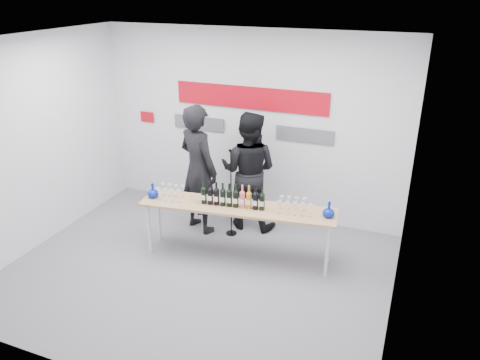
% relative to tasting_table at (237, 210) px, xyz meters
% --- Properties ---
extents(ground, '(5.00, 5.00, 0.00)m').
position_rel_tasting_table_xyz_m(ground, '(-0.37, -0.54, -0.74)').
color(ground, slate).
rests_on(ground, ground).
extents(back_wall, '(5.00, 0.04, 3.00)m').
position_rel_tasting_table_xyz_m(back_wall, '(-0.37, 1.46, 0.76)').
color(back_wall, silver).
rests_on(back_wall, ground).
extents(signage, '(3.38, 0.02, 0.79)m').
position_rel_tasting_table_xyz_m(signage, '(-0.42, 1.43, 1.06)').
color(signage, '#B80716').
rests_on(signage, back_wall).
extents(tasting_table, '(2.73, 0.89, 0.80)m').
position_rel_tasting_table_xyz_m(tasting_table, '(0.00, 0.00, 0.00)').
color(tasting_table, tan).
rests_on(tasting_table, ground).
extents(wine_bottles, '(0.89, 0.19, 0.33)m').
position_rel_tasting_table_xyz_m(wine_bottles, '(-0.06, -0.03, 0.23)').
color(wine_bottles, black).
rests_on(wine_bottles, tasting_table).
extents(decanter_left, '(0.16, 0.16, 0.21)m').
position_rel_tasting_table_xyz_m(decanter_left, '(-1.21, -0.18, 0.17)').
color(decanter_left, '#081E98').
rests_on(decanter_left, tasting_table).
extents(decanter_right, '(0.16, 0.16, 0.21)m').
position_rel_tasting_table_xyz_m(decanter_right, '(1.21, 0.15, 0.17)').
color(decanter_right, '#081E98').
rests_on(decanter_right, tasting_table).
extents(glasses_left, '(0.38, 0.26, 0.18)m').
position_rel_tasting_table_xyz_m(glasses_left, '(-0.95, -0.13, 0.15)').
color(glasses_left, silver).
rests_on(glasses_left, tasting_table).
extents(glasses_right, '(0.48, 0.26, 0.18)m').
position_rel_tasting_table_xyz_m(glasses_right, '(0.76, 0.10, 0.15)').
color(glasses_right, silver).
rests_on(glasses_right, tasting_table).
extents(presenter_left, '(0.86, 0.73, 2.00)m').
position_rel_tasting_table_xyz_m(presenter_left, '(-0.87, 0.57, 0.26)').
color(presenter_left, black).
rests_on(presenter_left, ground).
extents(presenter_right, '(0.94, 0.75, 1.87)m').
position_rel_tasting_table_xyz_m(presenter_right, '(-0.20, 0.95, 0.19)').
color(presenter_right, black).
rests_on(presenter_right, ground).
extents(mic_stand, '(0.16, 0.16, 1.40)m').
position_rel_tasting_table_xyz_m(mic_stand, '(-0.34, 0.57, -0.32)').
color(mic_stand, black).
rests_on(mic_stand, ground).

